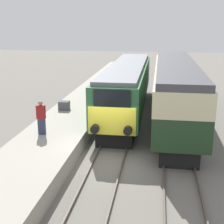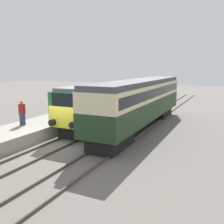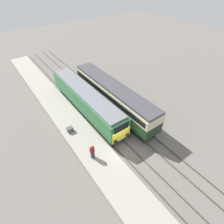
{
  "view_description": "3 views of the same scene",
  "coord_description": "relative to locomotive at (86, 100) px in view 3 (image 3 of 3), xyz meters",
  "views": [
    {
      "loc": [
        2.28,
        -14.09,
        6.62
      ],
      "look_at": [
        0.0,
        0.99,
        2.22
      ],
      "focal_mm": 50.0,
      "sensor_mm": 36.0,
      "label": 1
    },
    {
      "loc": [
        10.13,
        -12.63,
        5.14
      ],
      "look_at": [
        1.7,
        4.99,
        1.6
      ],
      "focal_mm": 40.0,
      "sensor_mm": 36.0,
      "label": 2
    },
    {
      "loc": [
        -8.72,
        -9.21,
        16.27
      ],
      "look_at": [
        1.7,
        4.99,
        1.6
      ],
      "focal_mm": 28.0,
      "sensor_mm": 36.0,
      "label": 3
    }
  ],
  "objects": [
    {
      "name": "ground_plane",
      "position": [
        0.0,
        -8.76,
        -2.09
      ],
      "size": [
        120.0,
        120.0,
        0.0
      ],
      "primitive_type": "plane",
      "color": "slate"
    },
    {
      "name": "platform_left",
      "position": [
        -3.3,
        -0.76,
        -1.67
      ],
      "size": [
        3.5,
        50.0,
        0.85
      ],
      "color": "#9E998C",
      "rests_on": "ground_plane"
    },
    {
      "name": "rails_near_track",
      "position": [
        0.0,
        -3.76,
        -2.02
      ],
      "size": [
        1.51,
        60.0,
        0.14
      ],
      "color": "#4C4238",
      "rests_on": "ground_plane"
    },
    {
      "name": "rails_far_track",
      "position": [
        3.4,
        -3.76,
        -2.02
      ],
      "size": [
        1.5,
        60.0,
        0.14
      ],
      "color": "#4C4238",
      "rests_on": "ground_plane"
    },
    {
      "name": "locomotive",
      "position": [
        0.0,
        0.0,
        0.0
      ],
      "size": [
        2.7,
        16.05,
        3.67
      ],
      "color": "black",
      "rests_on": "ground_plane"
    },
    {
      "name": "passenger_carriage",
      "position": [
        3.4,
        -1.63,
        0.38
      ],
      "size": [
        2.75,
        16.07,
        4.1
      ],
      "color": "black",
      "rests_on": "ground_plane"
    },
    {
      "name": "person_on_platform",
      "position": [
        -3.78,
        -7.84,
        -0.33
      ],
      "size": [
        0.44,
        0.26,
        1.83
      ],
      "color": "#2D334C",
      "rests_on": "platform_left"
    },
    {
      "name": "luggage_crate",
      "position": [
        -4.03,
        -2.99,
        -0.94
      ],
      "size": [
        0.7,
        0.56,
        0.6
      ],
      "color": "#4C4C51",
      "rests_on": "platform_left"
    }
  ]
}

